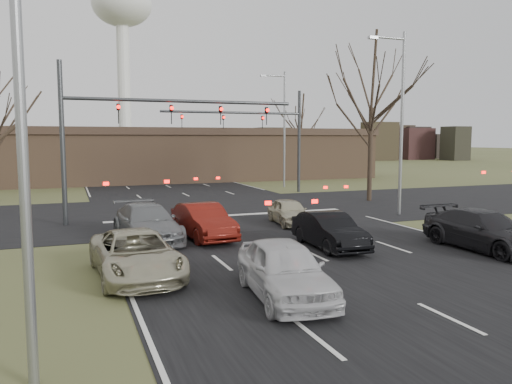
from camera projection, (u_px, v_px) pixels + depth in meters
ground at (358, 276)px, 15.51m from camera, size 360.00×360.00×0.00m
road_main at (130, 168)px, 71.29m from camera, size 14.00×300.00×0.02m
road_cross at (220, 211)px, 29.45m from camera, size 200.00×14.00×0.02m
building at (174, 154)px, 51.26m from camera, size 42.40×10.40×5.30m
water_tower at (122, 14)px, 125.41m from camera, size 15.00×15.00×44.50m
mast_arm_near at (131, 122)px, 25.21m from camera, size 12.12×0.24×8.00m
mast_arm_far at (266, 129)px, 38.53m from camera, size 11.12×0.24×8.00m
streetlight_left at (30, 56)px, 8.08m from camera, size 2.34×0.25×10.00m
streetlight_right_near at (399, 114)px, 27.32m from camera, size 2.34×0.25×10.00m
streetlight_right_far at (283, 123)px, 43.30m from camera, size 2.34×0.25×10.00m
tree_right_near at (372, 69)px, 33.31m from camera, size 6.90×6.90×11.50m
tree_right_far at (301, 113)px, 52.59m from camera, size 5.40×5.40×9.00m
car_silver_suv at (136, 255)px, 15.28m from camera, size 2.62×5.23×1.42m
car_white_sedan at (284, 269)px, 13.31m from camera, size 2.31×4.74×1.56m
car_black_hatch at (329, 231)px, 19.36m from camera, size 1.62×4.26×1.39m
car_charcoal_sedan at (484, 230)px, 19.04m from camera, size 2.30×5.30×1.52m
car_grey_ahead at (147, 223)px, 20.79m from camera, size 2.60×5.41×1.52m
car_red_ahead at (203, 221)px, 21.25m from camera, size 1.98×4.64×1.49m
car_silver_ahead at (289, 212)px, 24.76m from camera, size 1.93×3.89×1.28m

